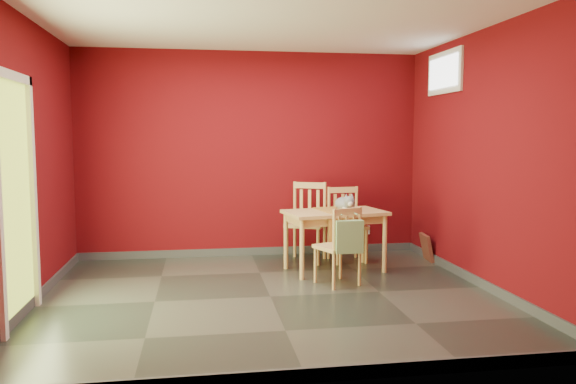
{
  "coord_description": "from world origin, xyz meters",
  "views": [
    {
      "loc": [
        -0.68,
        -5.42,
        1.59
      ],
      "look_at": [
        0.25,
        0.45,
        1.0
      ],
      "focal_mm": 35.0,
      "sensor_mm": 36.0,
      "label": 1
    }
  ],
  "objects": [
    {
      "name": "cat",
      "position": [
        1.0,
        0.94,
        0.83
      ],
      "size": [
        0.37,
        0.51,
        0.23
      ],
      "primitive_type": null,
      "rotation": [
        0.0,
        0.0,
        0.32
      ],
      "color": "slate",
      "rests_on": "table_runner"
    },
    {
      "name": "chair_far_right",
      "position": [
        1.17,
        1.48,
        0.48
      ],
      "size": [
        0.47,
        0.47,
        0.94
      ],
      "color": "#DDAF67",
      "rests_on": "ground"
    },
    {
      "name": "table_runner",
      "position": [
        0.89,
        0.85,
        0.67
      ],
      "size": [
        0.42,
        0.7,
        0.33
      ],
      "color": "#B87F2F",
      "rests_on": "dining_table"
    },
    {
      "name": "chair_near",
      "position": [
        0.79,
        0.32,
        0.43
      ],
      "size": [
        0.52,
        0.52,
        0.85
      ],
      "color": "#DDAF67",
      "rests_on": "ground"
    },
    {
      "name": "ground",
      "position": [
        0.0,
        0.0,
        0.0
      ],
      "size": [
        4.5,
        4.5,
        0.0
      ],
      "primitive_type": "plane",
      "color": "#2D342D",
      "rests_on": "ground"
    },
    {
      "name": "room_shell",
      "position": [
        0.0,
        0.0,
        0.05
      ],
      "size": [
        4.5,
        4.5,
        4.5
      ],
      "color": "#60090F",
      "rests_on": "ground"
    },
    {
      "name": "dining_table",
      "position": [
        0.89,
        0.96,
        0.63
      ],
      "size": [
        1.24,
        0.86,
        0.72
      ],
      "color": "#DDAF67",
      "rests_on": "ground"
    },
    {
      "name": "outlet_plate",
      "position": [
        1.6,
        1.99,
        0.3
      ],
      "size": [
        0.08,
        0.02,
        0.12
      ],
      "primitive_type": "cube",
      "color": "silver",
      "rests_on": "room_shell"
    },
    {
      "name": "chair_far_left",
      "position": [
        0.67,
        1.57,
        0.51
      ],
      "size": [
        0.62,
        0.62,
        1.0
      ],
      "color": "#DDAF67",
      "rests_on": "ground"
    },
    {
      "name": "picture_frame",
      "position": [
        2.19,
        1.31,
        0.17
      ],
      "size": [
        0.15,
        0.35,
        0.34
      ],
      "color": "brown",
      "rests_on": "ground"
    },
    {
      "name": "tote_bag",
      "position": [
        0.84,
        0.12,
        0.56
      ],
      "size": [
        0.29,
        0.18,
        0.41
      ],
      "color": "#7DA86B",
      "rests_on": "chair_near"
    },
    {
      "name": "window",
      "position": [
        2.23,
        1.0,
        2.35
      ],
      "size": [
        0.05,
        0.9,
        0.5
      ],
      "color": "white",
      "rests_on": "room_shell"
    },
    {
      "name": "doorway",
      "position": [
        -2.23,
        -0.4,
        1.12
      ],
      "size": [
        0.06,
        1.01,
        2.13
      ],
      "color": "#B7D838",
      "rests_on": "ground"
    }
  ]
}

